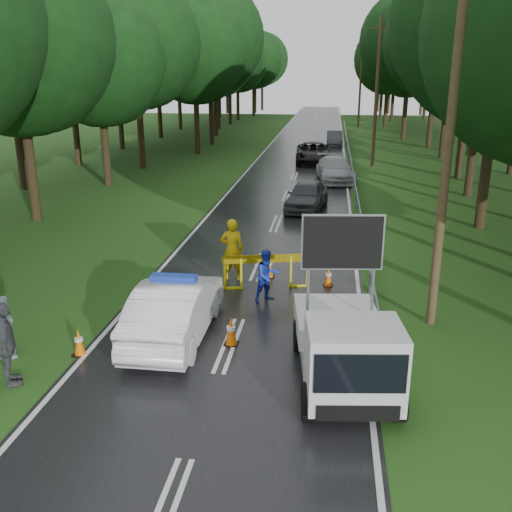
% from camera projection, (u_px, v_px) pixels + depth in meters
% --- Properties ---
extents(ground, '(160.00, 160.00, 0.00)m').
position_uv_depth(ground, '(230.00, 345.00, 14.30)').
color(ground, '#204614').
rests_on(ground, ground).
extents(road, '(7.00, 140.00, 0.02)m').
position_uv_depth(road, '(300.00, 163.00, 42.58)').
color(road, black).
rests_on(road, ground).
extents(guardrail, '(0.12, 60.06, 0.70)m').
position_uv_depth(guardrail, '(350.00, 157.00, 41.64)').
color(guardrail, gray).
rests_on(guardrail, ground).
extents(utility_pole_near, '(1.40, 0.24, 10.00)m').
position_uv_depth(utility_pole_near, '(450.00, 134.00, 13.98)').
color(utility_pole_near, '#443520').
rests_on(utility_pole_near, ground).
extents(utility_pole_mid, '(1.40, 0.24, 10.00)m').
position_uv_depth(utility_pole_mid, '(377.00, 94.00, 38.49)').
color(utility_pole_mid, '#443520').
rests_on(utility_pole_mid, ground).
extents(utility_pole_far, '(1.40, 0.24, 10.00)m').
position_uv_depth(utility_pole_far, '(360.00, 85.00, 63.00)').
color(utility_pole_far, '#443520').
rests_on(utility_pole_far, ground).
extents(police_sedan, '(1.63, 4.67, 1.69)m').
position_uv_depth(police_sedan, '(175.00, 309.00, 14.50)').
color(police_sedan, white).
rests_on(police_sedan, ground).
extents(work_truck, '(2.46, 4.62, 3.53)m').
position_uv_depth(work_truck, '(345.00, 346.00, 12.14)').
color(work_truck, gray).
rests_on(work_truck, ground).
extents(barrier, '(2.66, 0.66, 1.12)m').
position_uv_depth(barrier, '(266.00, 263.00, 17.74)').
color(barrier, yellow).
rests_on(barrier, ground).
extents(officer, '(0.78, 0.55, 2.05)m').
position_uv_depth(officer, '(232.00, 250.00, 18.48)').
color(officer, '#E0B60C').
rests_on(officer, ground).
extents(civilian, '(0.97, 0.95, 1.58)m').
position_uv_depth(civilian, '(267.00, 276.00, 16.81)').
color(civilian, '#1C34B8').
rests_on(civilian, ground).
extents(bystander_mid, '(0.98, 1.21, 1.93)m').
position_uv_depth(bystander_mid, '(6.00, 345.00, 12.20)').
color(bystander_mid, '#414549').
rests_on(bystander_mid, ground).
extents(bystander_right, '(0.88, 0.91, 1.57)m').
position_uv_depth(bystander_right, '(3.00, 327.00, 13.43)').
color(bystander_right, gray).
rests_on(bystander_right, ground).
extents(queue_car_first, '(2.26, 4.40, 1.43)m').
position_uv_depth(queue_car_first, '(307.00, 196.00, 27.97)').
color(queue_car_first, '#393C40').
rests_on(queue_car_first, ground).
extents(queue_car_second, '(2.68, 5.26, 1.46)m').
position_uv_depth(queue_car_second, '(335.00, 169.00, 35.31)').
color(queue_car_second, '#AFB1B7').
rests_on(queue_car_second, ground).
extents(queue_car_third, '(2.76, 5.57, 1.52)m').
position_uv_depth(queue_car_third, '(313.00, 153.00, 42.21)').
color(queue_car_third, black).
rests_on(queue_car_third, ground).
extents(queue_car_fourth, '(1.48, 4.08, 1.34)m').
position_uv_depth(queue_car_fourth, '(334.00, 138.00, 52.12)').
color(queue_car_fourth, '#414448').
rests_on(queue_car_fourth, ground).
extents(cone_near_left, '(0.32, 0.32, 0.68)m').
position_uv_depth(cone_near_left, '(79.00, 342.00, 13.69)').
color(cone_near_left, black).
rests_on(cone_near_left, ground).
extents(cone_center, '(0.36, 0.36, 0.76)m').
position_uv_depth(cone_center, '(231.00, 331.00, 14.18)').
color(cone_center, black).
rests_on(cone_center, ground).
extents(cone_far, '(0.39, 0.39, 0.82)m').
position_uv_depth(cone_far, '(269.00, 266.00, 18.84)').
color(cone_far, black).
rests_on(cone_far, ground).
extents(cone_left_mid, '(0.32, 0.32, 0.67)m').
position_uv_depth(cone_left_mid, '(123.00, 318.00, 15.04)').
color(cone_left_mid, black).
rests_on(cone_left_mid, ground).
extents(cone_right, '(0.31, 0.31, 0.67)m').
position_uv_depth(cone_right, '(328.00, 277.00, 18.09)').
color(cone_right, black).
rests_on(cone_right, ground).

